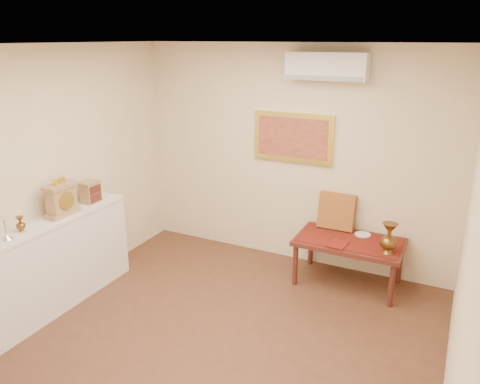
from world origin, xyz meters
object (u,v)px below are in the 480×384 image
Objects in this scene: display_ledge at (51,265)px; mantel_clock at (61,199)px; wooden_chest at (90,192)px; low_table at (349,245)px; brass_urn_tall at (389,235)px.

display_ledge is 4.93× the size of mantel_clock.
low_table is (2.67, 1.21, -0.62)m from wooden_chest.
mantel_clock is at bearing -154.16° from brass_urn_tall.
brass_urn_tall is 1.69× the size of wooden_chest.
mantel_clock is at bearing -86.18° from wooden_chest.
mantel_clock reaches higher than low_table.
low_table is at bearing 35.10° from display_ledge.
wooden_chest is 3.00m from low_table.
brass_urn_tall is 0.55m from low_table.
brass_urn_tall is 1.01× the size of mantel_clock.
display_ledge is at bearing -97.83° from mantel_clock.
brass_urn_tall is 3.45m from mantel_clock.
display_ledge reaches higher than low_table.
wooden_chest is (0.00, 0.67, 0.61)m from display_ledge.
mantel_clock is 0.45m from wooden_chest.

